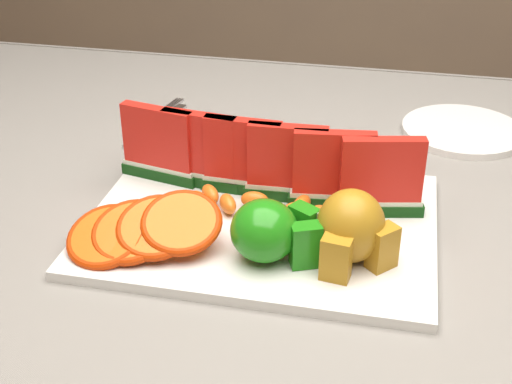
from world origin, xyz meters
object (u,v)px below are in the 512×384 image
at_px(platter, 262,223).
at_px(side_plate, 463,130).
at_px(apple_cluster, 271,232).
at_px(fork, 158,123).
at_px(pear_cluster, 352,229).

xyz_separation_m(platter, side_plate, (0.24, 0.32, -0.00)).
bearing_deg(apple_cluster, fork, 126.28).
xyz_separation_m(platter, apple_cluster, (0.02, -0.07, 0.04)).
relative_size(platter, apple_cluster, 3.88).
distance_m(apple_cluster, fork, 0.41).
bearing_deg(apple_cluster, platter, 108.72).
bearing_deg(fork, apple_cluster, -53.72).
height_order(apple_cluster, pear_cluster, pear_cluster).
xyz_separation_m(side_plate, fork, (-0.46, -0.07, -0.00)).
distance_m(apple_cluster, pear_cluster, 0.08).
xyz_separation_m(apple_cluster, side_plate, (0.22, 0.39, -0.04)).
xyz_separation_m(platter, fork, (-0.22, 0.25, -0.00)).
bearing_deg(platter, fork, 130.30).
height_order(apple_cluster, side_plate, apple_cluster).
relative_size(apple_cluster, fork, 0.53).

